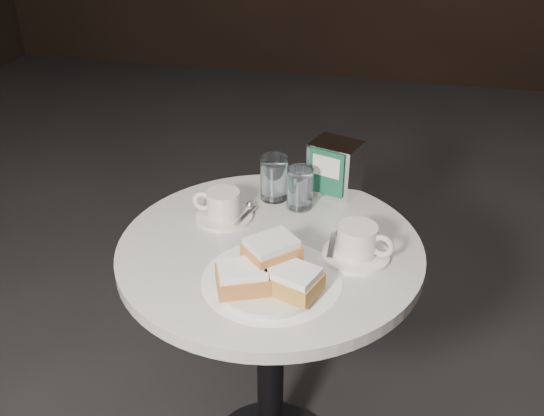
{
  "coord_description": "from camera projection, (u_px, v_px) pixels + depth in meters",
  "views": [
    {
      "loc": [
        0.26,
        -1.12,
        1.52
      ],
      "look_at": [
        0.0,
        0.02,
        0.83
      ],
      "focal_mm": 40.0,
      "sensor_mm": 36.0,
      "label": 1
    }
  ],
  "objects": [
    {
      "name": "water_glass_left",
      "position": [
        274.0,
        178.0,
        1.55
      ],
      "size": [
        0.07,
        0.07,
        0.12
      ],
      "rotation": [
        0.0,
        0.0,
        -0.04
      ],
      "color": "white",
      "rests_on": "cafe_table"
    },
    {
      "name": "cafe_table",
      "position": [
        270.0,
        311.0,
        1.49
      ],
      "size": [
        0.7,
        0.7,
        0.74
      ],
      "color": "black",
      "rests_on": "ground"
    },
    {
      "name": "sugar_spill",
      "position": [
        272.0,
        280.0,
        1.27
      ],
      "size": [
        0.35,
        0.35,
        0.0
      ],
      "primitive_type": "cylinder",
      "rotation": [
        0.0,
        0.0,
        0.22
      ],
      "color": "white",
      "rests_on": "cafe_table"
    },
    {
      "name": "napkin_dispenser",
      "position": [
        335.0,
        167.0,
        1.57
      ],
      "size": [
        0.14,
        0.13,
        0.14
      ],
      "rotation": [
        0.0,
        0.0,
        -0.33
      ],
      "color": "white",
      "rests_on": "cafe_table"
    },
    {
      "name": "coffee_cup_right",
      "position": [
        357.0,
        244.0,
        1.33
      ],
      "size": [
        0.18,
        0.18,
        0.08
      ],
      "rotation": [
        0.0,
        0.0,
        -0.23
      ],
      "color": "white",
      "rests_on": "cafe_table"
    },
    {
      "name": "beignet_plate",
      "position": [
        269.0,
        275.0,
        1.22
      ],
      "size": [
        0.23,
        0.22,
        0.1
      ],
      "rotation": [
        0.0,
        0.0,
        0.08
      ],
      "color": "silver",
      "rests_on": "cafe_table"
    },
    {
      "name": "water_glass_right",
      "position": [
        300.0,
        189.0,
        1.51
      ],
      "size": [
        0.07,
        0.07,
        0.11
      ],
      "rotation": [
        0.0,
        0.0,
        -0.11
      ],
      "color": "white",
      "rests_on": "cafe_table"
    },
    {
      "name": "coffee_cup_left",
      "position": [
        223.0,
        207.0,
        1.47
      ],
      "size": [
        0.15,
        0.14,
        0.07
      ],
      "rotation": [
        0.0,
        0.0,
        0.03
      ],
      "color": "silver",
      "rests_on": "cafe_table"
    }
  ]
}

